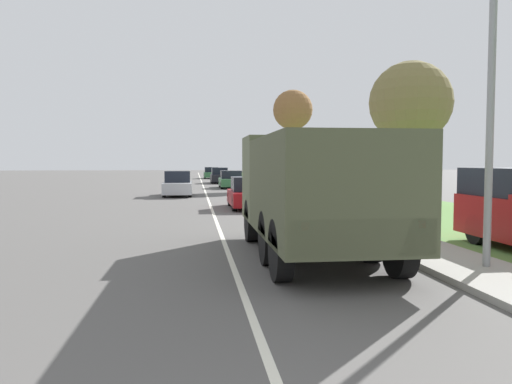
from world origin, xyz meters
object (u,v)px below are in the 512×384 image
Objects in this scene: car_third_ahead at (231,180)px; car_farthest_ahead at (211,173)px; lamp_post at (481,49)px; car_nearest_ahead at (251,194)px; military_truck at (313,187)px; car_fourth_ahead at (220,176)px; car_second_ahead at (178,185)px.

car_third_ahead is 0.99× the size of car_farthest_ahead.
car_nearest_ahead is at bearing 101.24° from lamp_post.
lamp_post reaches higher than military_truck.
lamp_post reaches higher than car_fourth_ahead.
car_fourth_ahead is at bearing 90.13° from military_truck.
car_third_ahead is (3.99, 9.21, -0.06)m from car_second_ahead.
car_farthest_ahead is (3.21, 33.01, -0.03)m from car_second_ahead.
car_farthest_ahead is (-0.41, 53.58, -0.89)m from military_truck.
car_nearest_ahead is 0.84× the size of car_fourth_ahead.
car_third_ahead is at bearing 88.72° from car_nearest_ahead.
lamp_post reaches higher than car_nearest_ahead.
lamp_post is (3.12, -55.52, 3.54)m from car_farthest_ahead.
lamp_post is (2.80, -41.18, 3.50)m from car_fourth_ahead.
car_fourth_ahead reaches higher than car_third_ahead.
lamp_post is at bearing -86.12° from car_fourth_ahead.
military_truck is 1.39× the size of car_fourth_ahead.
car_nearest_ahead is 0.88× the size of car_third_ahead.
car_second_ahead is 0.87× the size of car_fourth_ahead.
car_second_ahead reaches higher than car_nearest_ahead.
military_truck reaches higher than car_second_ahead.
car_second_ahead is 19.00m from car_fourth_ahead.
car_second_ahead is at bearing 105.70° from lamp_post.
car_nearest_ahead is at bearing -67.66° from car_second_ahead.
military_truck is 0.99× the size of lamp_post.
lamp_post is at bearing -85.79° from car_third_ahead.
car_nearest_ahead is 0.60× the size of lamp_post.
car_nearest_ahead is at bearing -91.28° from car_third_ahead.
military_truck is at bearing 144.32° from lamp_post.
car_third_ahead is 9.47m from car_fourth_ahead.
car_third_ahead is 0.67× the size of lamp_post.
car_second_ahead is 0.62× the size of lamp_post.
military_truck reaches higher than car_third_ahead.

